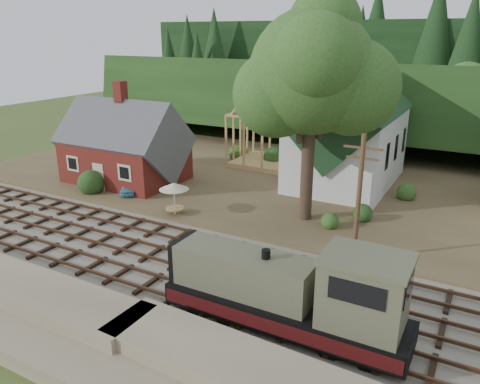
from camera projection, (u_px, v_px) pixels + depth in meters
The scene contains 16 objects.
ground at pixel (210, 273), 27.24m from camera, with size 140.00×140.00×0.00m, color #384C1E.
embankment at pixel (105, 357), 20.19m from camera, with size 64.00×5.00×1.60m, color #7F7259.
railroad_bed at pixel (210, 272), 27.21m from camera, with size 64.00×11.00×0.16m, color #726B5B.
village_flat at pixel (316, 186), 42.12m from camera, with size 64.00×26.00×0.30m, color brown.
hillside at pixel (379, 138), 62.07m from camera, with size 70.00×28.00×8.00m, color #1E3F19.
ridge at pixel (402, 119), 75.34m from camera, with size 80.00×20.00×12.00m, color black.
depot at pixel (125, 149), 42.61m from camera, with size 10.80×7.41×9.00m.
church at pixel (348, 130), 40.97m from camera, with size 8.40×15.17×13.00m.
timber_frame at pixel (275, 137), 47.16m from camera, with size 8.20×6.20×6.99m.
lattice_tower at pixel (300, 65), 49.95m from camera, with size 3.20×3.20×12.12m.
big_tree at pixel (314, 81), 31.31m from camera, with size 10.90×8.40×14.70m.
telegraph_pole_near at pixel (359, 198), 26.99m from camera, with size 2.20×0.28×8.00m.
locomotive at pixel (293, 295), 21.18m from camera, with size 11.35×2.84×4.56m.
car_blue at pixel (129, 187), 39.83m from camera, with size 1.26×3.14×1.07m, color #60B1CF.
car_green at pixel (112, 173), 43.37m from camera, with size 1.34×3.83×1.26m, color gray.
patio_set at pixel (174, 188), 34.70m from camera, with size 2.20×2.20×2.45m.
Camera 1 is at (13.22, -20.39, 13.30)m, focal length 35.00 mm.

